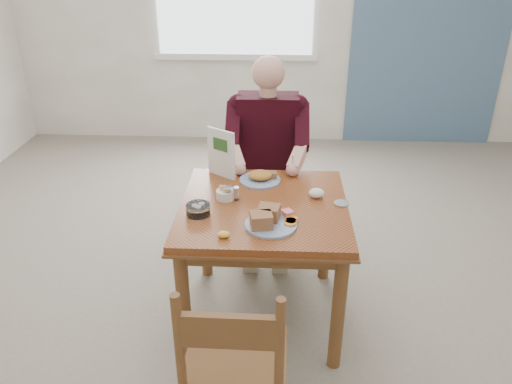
# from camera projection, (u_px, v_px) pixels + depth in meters

# --- Properties ---
(floor) EXTENTS (6.00, 6.00, 0.00)m
(floor) POSITION_uv_depth(u_px,v_px,m) (263.00, 313.00, 3.02)
(floor) COLOR slate
(floor) RESTS_ON ground
(wall_back) EXTENTS (5.50, 0.00, 5.50)m
(wall_back) POSITION_uv_depth(u_px,v_px,m) (274.00, 9.00, 5.07)
(wall_back) COLOR white
(wall_back) RESTS_ON ground
(accent_panel) EXTENTS (1.60, 0.02, 2.80)m
(accent_panel) POSITION_uv_depth(u_px,v_px,m) (434.00, 10.00, 4.98)
(accent_panel) COLOR #496888
(accent_panel) RESTS_ON ground
(lemon_wedge) EXTENTS (0.06, 0.04, 0.03)m
(lemon_wedge) POSITION_uv_depth(u_px,v_px,m) (224.00, 234.00, 2.38)
(lemon_wedge) COLOR yellow
(lemon_wedge) RESTS_ON table
(napkin) EXTENTS (0.10, 0.09, 0.05)m
(napkin) POSITION_uv_depth(u_px,v_px,m) (316.00, 193.00, 2.74)
(napkin) COLOR white
(napkin) RESTS_ON table
(metal_dish) EXTENTS (0.10, 0.10, 0.01)m
(metal_dish) POSITION_uv_depth(u_px,v_px,m) (342.00, 203.00, 2.68)
(metal_dish) COLOR silver
(metal_dish) RESTS_ON table
(table) EXTENTS (0.92, 0.92, 0.75)m
(table) POSITION_uv_depth(u_px,v_px,m) (264.00, 222.00, 2.73)
(table) COLOR brown
(table) RESTS_ON ground
(chair_far) EXTENTS (0.42, 0.42, 0.95)m
(chair_far) POSITION_uv_depth(u_px,v_px,m) (267.00, 185.00, 3.52)
(chair_far) COLOR brown
(chair_far) RESTS_ON ground
(chair_near) EXTENTS (0.43, 0.43, 0.95)m
(chair_near) POSITION_uv_depth(u_px,v_px,m) (234.00, 369.00, 2.00)
(chair_near) COLOR brown
(chair_near) RESTS_ON ground
(diner) EXTENTS (0.53, 0.56, 1.39)m
(diner) POSITION_uv_depth(u_px,v_px,m) (267.00, 145.00, 3.29)
(diner) COLOR gray
(diner) RESTS_ON chair_far
(near_plate) EXTENTS (0.28, 0.27, 0.09)m
(near_plate) POSITION_uv_depth(u_px,v_px,m) (269.00, 220.00, 2.47)
(near_plate) COLOR white
(near_plate) RESTS_ON table
(far_plate) EXTENTS (0.26, 0.26, 0.07)m
(far_plate) POSITION_uv_depth(u_px,v_px,m) (261.00, 177.00, 2.93)
(far_plate) COLOR white
(far_plate) RESTS_ON table
(caddy) EXTENTS (0.11, 0.11, 0.08)m
(caddy) POSITION_uv_depth(u_px,v_px,m) (225.00, 194.00, 2.73)
(caddy) COLOR white
(caddy) RESTS_ON table
(shakers) EXTENTS (0.08, 0.06, 0.08)m
(shakers) POSITION_uv_depth(u_px,v_px,m) (232.00, 194.00, 2.71)
(shakers) COLOR white
(shakers) RESTS_ON table
(creamer) EXTENTS (0.15, 0.15, 0.06)m
(creamer) POSITION_uv_depth(u_px,v_px,m) (198.00, 209.00, 2.57)
(creamer) COLOR white
(creamer) RESTS_ON table
(menu) EXTENTS (0.17, 0.13, 0.29)m
(menu) POSITION_uv_depth(u_px,v_px,m) (221.00, 153.00, 2.94)
(menu) COLOR white
(menu) RESTS_ON table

